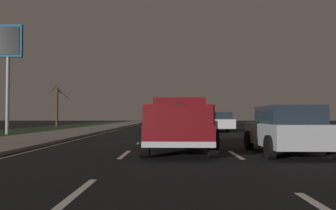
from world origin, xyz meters
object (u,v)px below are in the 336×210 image
gas_price_sign (8,51)px  bare_tree_far (57,106)px  pickup_truck (179,123)px  sedan_silver (286,130)px  sedan_red (204,120)px  sedan_white (220,122)px  sedan_green (173,122)px

gas_price_sign → bare_tree_far: bearing=6.8°
pickup_truck → sedan_silver: size_ratio=1.24×
sedan_red → bare_tree_far: bare_tree_far is taller
sedan_silver → bare_tree_far: (29.01, 16.69, 1.62)m
pickup_truck → sedan_white: bearing=-12.3°
gas_price_sign → sedan_white: bearing=-72.0°
sedan_red → sedan_silver: same height
pickup_truck → bare_tree_far: bare_tree_far is taller
sedan_silver → gas_price_sign: 19.73m
sedan_green → gas_price_sign: size_ratio=0.60×
sedan_silver → sedan_green: size_ratio=1.00×
sedan_white → gas_price_sign: 16.28m
pickup_truck → sedan_green: bearing=0.7°
bare_tree_far → sedan_red: bearing=-85.6°
sedan_red → gas_price_sign: 23.74m
pickup_truck → bare_tree_far: size_ratio=1.13×
gas_price_sign → sedan_green: bearing=-85.5°
sedan_red → bare_tree_far: size_ratio=0.92×
gas_price_sign → sedan_silver: bearing=-129.9°
sedan_white → sedan_green: (-3.93, 3.70, 0.00)m
sedan_silver → bare_tree_far: bare_tree_far is taller
pickup_truck → gas_price_sign: (11.50, 11.25, 4.58)m
sedan_red → sedan_green: bearing=168.2°
sedan_white → bare_tree_far: bearing=54.6°
sedan_white → sedan_green: bearing=136.7°
sedan_silver → sedan_red: bearing=0.0°
sedan_red → pickup_truck: bearing=173.4°
sedan_red → sedan_silver: 30.30m
sedan_red → sedan_white: size_ratio=1.01×
sedan_green → bare_tree_far: bare_tree_far is taller
sedan_white → bare_tree_far: (11.93, 16.80, 1.62)m
pickup_truck → sedan_silver: 3.53m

